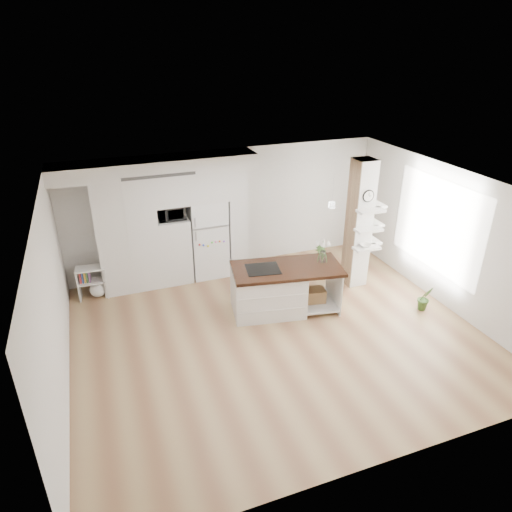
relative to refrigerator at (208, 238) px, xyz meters
The scene contains 14 objects.
floor 2.87m from the refrigerator, 78.93° to the right, with size 7.00×6.00×0.01m, color tan.
room 2.90m from the refrigerator, 78.93° to the right, with size 7.04×6.04×2.72m.
cabinet_wall 1.12m from the refrigerator, behind, with size 4.00×0.71×2.70m.
refrigerator is the anchor object (origin of this frame).
column 3.33m from the refrigerator, 28.14° to the right, with size 0.69×0.90×2.70m.
window 4.70m from the refrigerator, 30.76° to the right, with size 2.40×2.40×0.00m, color white.
pendant_light 3.59m from the refrigerator, 48.71° to the right, with size 0.12×0.12×0.10m, color white.
kitchen_island 2.12m from the refrigerator, 68.29° to the right, with size 2.19×1.32×1.49m.
bookshelf 2.52m from the refrigerator, behind, with size 0.59×0.37×0.67m.
floor_plant_a 4.62m from the refrigerator, 39.63° to the right, with size 0.28×0.23×0.51m, color #3B6327.
floor_plant_b 2.64m from the refrigerator, 11.70° to the right, with size 0.27×0.27×0.48m, color #3B6327.
microwave 1.02m from the refrigerator, behind, with size 0.54×0.37×0.30m, color #2D2D2D.
shelf_plant 3.51m from the refrigerator, 23.68° to the right, with size 0.27×0.23×0.30m, color #3B6327.
decor_bowl 3.34m from the refrigerator, 32.27° to the right, with size 0.22×0.22×0.05m, color white.
Camera 1 is at (-2.70, -6.21, 4.82)m, focal length 32.00 mm.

